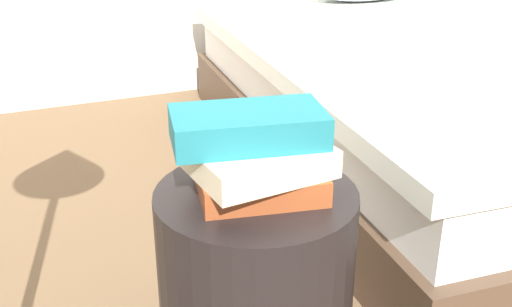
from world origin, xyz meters
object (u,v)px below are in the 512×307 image
Objects in this scene: side_table at (256,289)px; book_rust at (260,181)px; book_cream at (259,157)px; book_teal at (248,127)px; bed at (455,100)px.

book_rust is at bearing -28.80° from side_table.
side_table is 1.86× the size of book_cream.
book_cream is 0.86× the size of book_teal.
side_table is at bearing -141.19° from bed.
book_cream is 0.06m from book_teal.
book_teal is at bearing 130.17° from book_cream.
bed is at bearing 45.93° from book_rust.
book_cream is (-1.13, -0.81, 0.30)m from bed.
book_teal reaches higher than side_table.
book_teal reaches higher than book_rust.
side_table is 0.25m from book_rust.
book_cream is at bearing -140.93° from bed.
book_cream is at bearing -53.27° from side_table.
side_table is 1.60× the size of book_teal.
bed is 8.83× the size of book_rust.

